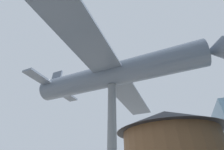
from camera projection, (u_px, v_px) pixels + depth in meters
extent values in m
cylinder|color=slate|center=(112.00, 136.00, 9.51)|extent=(0.61, 0.61, 7.53)
cylinder|color=#4C5666|center=(112.00, 75.00, 12.13)|extent=(1.94, 13.57, 1.90)
cube|color=#4C5666|center=(112.00, 75.00, 12.13)|extent=(19.60, 2.42, 0.18)
cube|color=#4C5666|center=(54.00, 88.00, 14.17)|extent=(6.27, 1.02, 0.18)
cube|color=#4C5666|center=(56.00, 79.00, 14.68)|extent=(0.18, 1.10, 1.76)
cone|color=#4C5666|center=(215.00, 50.00, 9.73)|extent=(1.62, 1.08, 1.61)
cone|color=#2D2D33|center=(166.00, 122.00, 1.83)|extent=(1.22, 1.22, 0.27)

